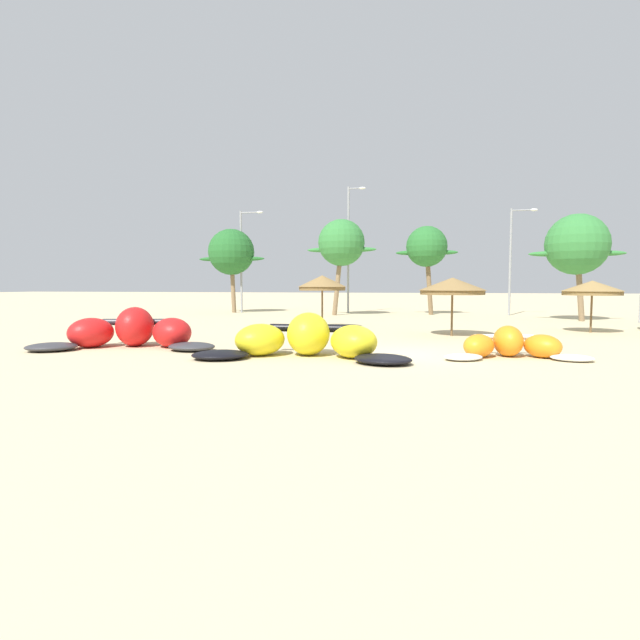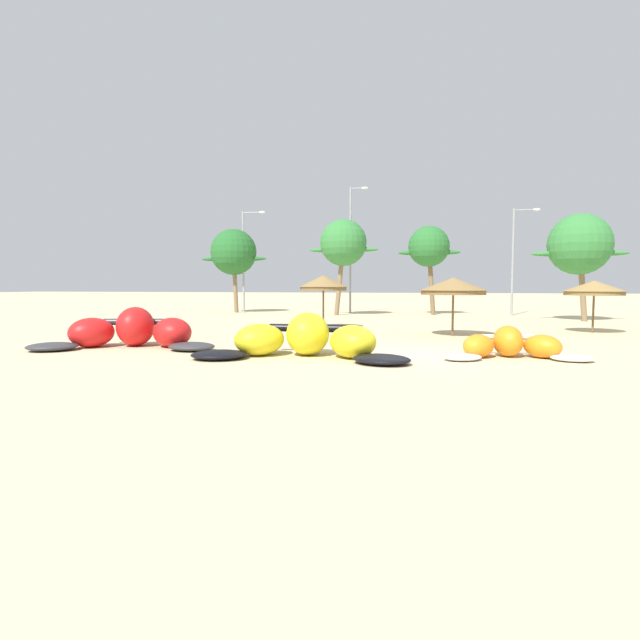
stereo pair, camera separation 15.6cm
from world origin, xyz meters
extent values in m
plane|color=beige|center=(0.00, 0.00, 0.00)|extent=(260.00, 260.00, 0.00)
ellipsoid|color=#333338|center=(-12.54, -1.74, 0.15)|extent=(2.23, 2.13, 0.31)
ellipsoid|color=red|center=(-11.81, -0.52, 0.57)|extent=(1.95, 2.15, 1.14)
ellipsoid|color=red|center=(-10.40, 0.20, 0.77)|extent=(1.76, 2.02, 1.53)
ellipsoid|color=red|center=(-8.81, 0.17, 0.57)|extent=(2.24, 2.21, 1.14)
ellipsoid|color=#333338|center=(-7.62, -0.61, 0.15)|extent=(1.91, 1.60, 0.31)
cylinder|color=#333338|center=(-10.53, 0.80, 0.90)|extent=(2.94, 0.92, 0.27)
cube|color=#333338|center=(-10.36, 0.03, 0.77)|extent=(1.19, 0.86, 0.04)
ellipsoid|color=black|center=(-5.77, -2.37, 0.15)|extent=(2.21, 2.00, 0.29)
ellipsoid|color=yellow|center=(-4.78, -1.29, 0.54)|extent=(2.20, 2.31, 1.08)
ellipsoid|color=yellow|center=(-3.20, -0.85, 0.73)|extent=(1.48, 1.85, 1.46)
ellipsoid|color=yellow|center=(-1.60, -1.21, 0.54)|extent=(2.24, 2.31, 1.08)
ellipsoid|color=black|center=(-0.56, -2.24, 0.15)|extent=(2.18, 1.95, 0.29)
cylinder|color=black|center=(-3.22, -0.21, 0.87)|extent=(3.05, 0.35, 0.28)
cube|color=black|center=(-3.20, -1.03, 0.73)|extent=(1.12, 0.68, 0.04)
ellipsoid|color=white|center=(1.88, -0.98, 0.10)|extent=(1.58, 1.44, 0.21)
ellipsoid|color=orange|center=(2.42, -0.20, 0.38)|extent=(1.41, 1.57, 0.77)
ellipsoid|color=orange|center=(3.40, 0.22, 0.52)|extent=(1.12, 1.41, 1.04)
ellipsoid|color=orange|center=(4.46, 0.12, 0.38)|extent=(1.56, 1.57, 0.77)
ellipsoid|color=white|center=(5.22, -0.46, 0.10)|extent=(1.44, 1.17, 0.21)
cylinder|color=white|center=(3.33, 0.66, 0.61)|extent=(1.98, 0.48, 0.18)
cube|color=white|center=(3.42, 0.09, 0.52)|extent=(0.78, 0.57, 0.04)
cylinder|color=brown|center=(-4.89, 9.73, 1.14)|extent=(0.10, 0.10, 2.27)
cone|color=olive|center=(-4.89, 9.73, 2.59)|extent=(2.69, 2.69, 0.63)
cylinder|color=brown|center=(-4.89, 9.73, 2.17)|extent=(2.55, 2.55, 0.20)
cylinder|color=brown|center=(1.90, 6.79, 1.07)|extent=(0.10, 0.10, 2.13)
cone|color=olive|center=(1.90, 6.79, 2.43)|extent=(3.11, 3.11, 0.60)
cylinder|color=brown|center=(1.90, 6.79, 2.03)|extent=(2.95, 2.95, 0.20)
cylinder|color=brown|center=(8.81, 9.89, 1.03)|extent=(0.10, 0.10, 2.07)
cone|color=olive|center=(8.81, 9.89, 2.34)|extent=(2.89, 2.89, 0.53)
cylinder|color=olive|center=(8.81, 9.89, 1.97)|extent=(2.74, 2.74, 0.20)
cylinder|color=#7F6647|center=(-15.53, 23.35, 2.59)|extent=(0.56, 0.36, 5.19)
sphere|color=#236028|center=(-15.64, 23.35, 5.18)|extent=(3.93, 3.93, 3.93)
ellipsoid|color=#236028|center=(-17.21, 23.35, 4.59)|extent=(2.75, 0.50, 0.36)
ellipsoid|color=#236028|center=(-14.06, 23.35, 4.59)|extent=(2.75, 0.50, 0.36)
cylinder|color=#7F6647|center=(-6.04, 21.43, 2.82)|extent=(0.90, 0.36, 5.66)
sphere|color=#337A38|center=(-5.77, 21.43, 5.65)|extent=(3.63, 3.63, 3.63)
ellipsoid|color=#337A38|center=(-7.22, 21.43, 5.11)|extent=(2.54, 0.50, 0.36)
ellipsoid|color=#337A38|center=(-4.31, 21.43, 5.11)|extent=(2.54, 0.50, 0.36)
cylinder|color=brown|center=(0.94, 23.61, 2.71)|extent=(0.78, 0.36, 5.43)
sphere|color=#286B2D|center=(0.73, 23.61, 5.42)|extent=(3.23, 3.23, 3.23)
ellipsoid|color=#286B2D|center=(-0.56, 23.61, 4.94)|extent=(2.26, 0.50, 0.36)
ellipsoid|color=#286B2D|center=(2.02, 23.61, 4.94)|extent=(2.26, 0.50, 0.36)
cylinder|color=#7F6647|center=(10.56, 18.38, 2.51)|extent=(0.82, 0.36, 5.03)
sphere|color=#337A38|center=(10.33, 18.38, 5.02)|extent=(3.97, 3.97, 3.97)
ellipsoid|color=#337A38|center=(8.74, 18.38, 4.43)|extent=(2.78, 0.50, 0.36)
ellipsoid|color=#337A38|center=(11.92, 18.38, 4.43)|extent=(2.78, 0.50, 0.36)
cylinder|color=gray|center=(-14.75, 23.34, 4.31)|extent=(0.18, 0.18, 8.62)
cylinder|color=gray|center=(-13.90, 23.34, 8.47)|extent=(1.69, 0.10, 0.10)
ellipsoid|color=silver|center=(-13.06, 23.34, 8.47)|extent=(0.56, 0.24, 0.20)
cylinder|color=gray|center=(-5.73, 24.74, 5.27)|extent=(0.18, 0.18, 10.55)
cylinder|color=gray|center=(-5.15, 24.74, 10.40)|extent=(1.16, 0.10, 0.10)
ellipsoid|color=silver|center=(-4.57, 24.74, 10.40)|extent=(0.56, 0.24, 0.20)
cylinder|color=gray|center=(7.09, 23.92, 4.13)|extent=(0.18, 0.18, 8.25)
cylinder|color=gray|center=(7.90, 23.92, 8.10)|extent=(1.62, 0.10, 0.10)
ellipsoid|color=silver|center=(8.71, 23.92, 8.10)|extent=(0.56, 0.24, 0.20)
camera|label=1|loc=(0.66, -17.38, 2.40)|focal=28.18mm
camera|label=2|loc=(0.81, -17.35, 2.40)|focal=28.18mm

